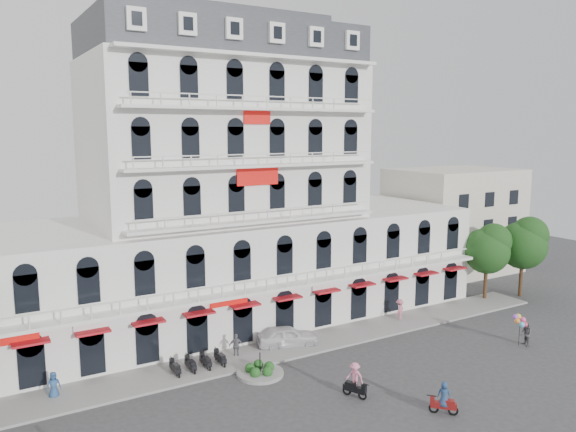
# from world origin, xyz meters

# --- Properties ---
(ground) EXTENTS (120.00, 120.00, 0.00)m
(ground) POSITION_xyz_m (0.00, 0.00, 0.00)
(ground) COLOR #38383A
(ground) RESTS_ON ground
(sidewalk) EXTENTS (53.00, 4.00, 0.16)m
(sidewalk) POSITION_xyz_m (0.00, 9.00, 0.08)
(sidewalk) COLOR gray
(sidewalk) RESTS_ON ground
(main_building) EXTENTS (45.00, 15.00, 25.80)m
(main_building) POSITION_xyz_m (0.00, 18.00, 9.96)
(main_building) COLOR silver
(main_building) RESTS_ON ground
(flank_building_east) EXTENTS (14.00, 10.00, 12.00)m
(flank_building_east) POSITION_xyz_m (30.00, 20.00, 6.00)
(flank_building_east) COLOR beige
(flank_building_east) RESTS_ON ground
(traffic_island) EXTENTS (3.20, 3.20, 1.60)m
(traffic_island) POSITION_xyz_m (-3.00, 6.00, 0.26)
(traffic_island) COLOR gray
(traffic_island) RESTS_ON ground
(parked_scooter_row) EXTENTS (4.40, 1.80, 1.10)m
(parked_scooter_row) POSITION_xyz_m (-6.35, 8.80, 0.00)
(parked_scooter_row) COLOR black
(parked_scooter_row) RESTS_ON ground
(tree_east_inner) EXTENTS (4.40, 4.37, 7.57)m
(tree_east_inner) POSITION_xyz_m (24.05, 9.98, 5.21)
(tree_east_inner) COLOR #382314
(tree_east_inner) RESTS_ON ground
(tree_east_outer) EXTENTS (4.65, 4.65, 8.05)m
(tree_east_outer) POSITION_xyz_m (28.05, 8.98, 5.55)
(tree_east_outer) COLOR #382314
(tree_east_outer) RESTS_ON ground
(parked_car) EXTENTS (5.05, 3.14, 1.60)m
(parked_car) POSITION_xyz_m (1.21, 9.50, 0.80)
(parked_car) COLOR silver
(parked_car) RESTS_ON ground
(rider_east) EXTENTS (1.29, 1.33, 2.01)m
(rider_east) POSITION_xyz_m (3.77, -4.15, 0.98)
(rider_east) COLOR maroon
(rider_east) RESTS_ON ground
(rider_center) EXTENTS (1.09, 1.59, 2.27)m
(rider_center) POSITION_xyz_m (0.57, 0.18, 1.21)
(rider_center) COLOR black
(rider_center) RESTS_ON ground
(pedestrian_left) EXTENTS (0.87, 0.60, 1.72)m
(pedestrian_left) POSITION_xyz_m (-15.55, 9.50, 0.86)
(pedestrian_left) COLOR navy
(pedestrian_left) RESTS_ON ground
(pedestrian_mid) EXTENTS (1.14, 0.82, 1.80)m
(pedestrian_mid) POSITION_xyz_m (-3.11, 9.50, 0.90)
(pedestrian_mid) COLOR slate
(pedestrian_mid) RESTS_ON ground
(pedestrian_right) EXTENTS (1.44, 1.18, 1.94)m
(pedestrian_right) POSITION_xyz_m (12.55, 9.50, 0.97)
(pedestrian_right) COLOR #C96A81
(pedestrian_right) RESTS_ON ground
(balloon_vendor) EXTENTS (1.47, 1.38, 2.45)m
(balloon_vendor) POSITION_xyz_m (16.94, 0.30, 1.25)
(balloon_vendor) COLOR #525057
(balloon_vendor) RESTS_ON ground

